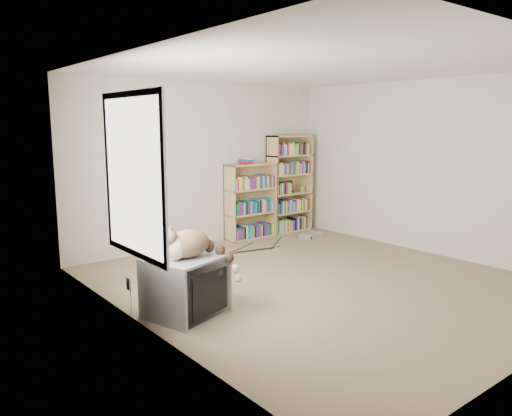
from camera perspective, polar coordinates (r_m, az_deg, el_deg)
floor at (r=6.11m, az=7.17°, el=-8.29°), size 4.50×5.00×0.01m
wall_back at (r=7.79m, az=-5.97°, el=4.98°), size 4.50×0.02×2.50m
wall_left at (r=4.52m, az=-12.84°, el=1.51°), size 0.02×5.00×2.50m
wall_right at (r=7.62m, az=19.29°, el=4.40°), size 0.02×5.00×2.50m
ceiling at (r=5.85m, az=7.69°, el=15.71°), size 4.50×5.00×0.02m
window at (r=4.69m, az=-13.84°, el=3.60°), size 0.02×1.22×1.52m
crt_tv at (r=5.00m, az=-8.12°, el=-8.82°), size 0.83×0.79×0.60m
cat at (r=4.86m, az=-7.05°, el=-4.45°), size 0.77×0.53×0.59m
bookcase_tall at (r=8.73m, az=3.78°, el=2.53°), size 0.84×0.30×1.68m
bookcase_short at (r=8.22m, az=-0.65°, el=0.41°), size 0.89×0.30×1.23m
book_stack at (r=8.08m, az=-1.07°, el=5.41°), size 0.18×0.23×0.10m
green_mug at (r=8.92m, az=5.26°, el=2.24°), size 0.09×0.09×0.10m
framed_print at (r=8.85m, az=3.86°, el=2.51°), size 0.14×0.05×0.19m
dvd_player at (r=8.35m, az=6.38°, el=-3.12°), size 0.41×0.33×0.08m
wall_outlet at (r=5.09m, az=-14.37°, el=-8.39°), size 0.01×0.08×0.13m
floor_cables at (r=7.48m, az=-0.02°, el=-4.84°), size 1.20×0.70×0.01m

